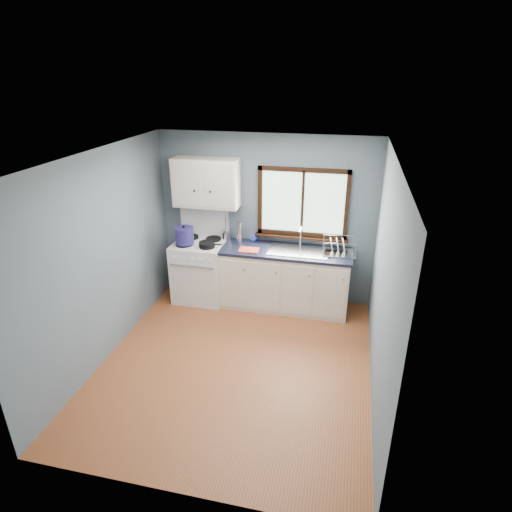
% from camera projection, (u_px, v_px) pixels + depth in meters
% --- Properties ---
extents(floor, '(3.20, 3.60, 0.02)m').
position_uv_depth(floor, '(236.00, 364.00, 5.24)').
color(floor, '#9D522B').
rests_on(floor, ground).
extents(ceiling, '(3.20, 3.60, 0.02)m').
position_uv_depth(ceiling, '(231.00, 156.00, 4.22)').
color(ceiling, white).
rests_on(ceiling, wall_back).
extents(wall_back, '(3.20, 0.02, 2.50)m').
position_uv_depth(wall_back, '(266.00, 219.00, 6.34)').
color(wall_back, slate).
rests_on(wall_back, ground).
extents(wall_front, '(3.20, 0.02, 2.50)m').
position_uv_depth(wall_front, '(168.00, 377.00, 3.11)').
color(wall_front, slate).
rests_on(wall_front, ground).
extents(wall_left, '(0.02, 3.60, 2.50)m').
position_uv_depth(wall_left, '(102.00, 258.00, 5.05)').
color(wall_left, slate).
rests_on(wall_left, ground).
extents(wall_right, '(0.02, 3.60, 2.50)m').
position_uv_depth(wall_right, '(384.00, 286.00, 4.40)').
color(wall_right, slate).
rests_on(wall_right, ground).
extents(gas_range, '(0.76, 0.69, 1.36)m').
position_uv_depth(gas_range, '(201.00, 269.00, 6.54)').
color(gas_range, white).
rests_on(gas_range, floor).
extents(base_cabinets, '(1.85, 0.60, 0.88)m').
position_uv_depth(base_cabinets, '(285.00, 282.00, 6.33)').
color(base_cabinets, silver).
rests_on(base_cabinets, floor).
extents(countertop, '(1.89, 0.64, 0.04)m').
position_uv_depth(countertop, '(286.00, 251.00, 6.13)').
color(countertop, black).
rests_on(countertop, base_cabinets).
extents(sink, '(0.84, 0.46, 0.44)m').
position_uv_depth(sink, '(298.00, 255.00, 6.11)').
color(sink, silver).
rests_on(sink, countertop).
extents(window, '(1.36, 0.10, 1.03)m').
position_uv_depth(window, '(302.00, 208.00, 6.11)').
color(window, '#9EC6A8').
rests_on(window, wall_back).
extents(upper_cabinets, '(0.95, 0.35, 0.70)m').
position_uv_depth(upper_cabinets, '(206.00, 183.00, 6.13)').
color(upper_cabinets, silver).
rests_on(upper_cabinets, wall_back).
extents(skillet, '(0.34, 0.23, 0.05)m').
position_uv_depth(skillet, '(207.00, 244.00, 6.17)').
color(skillet, black).
rests_on(skillet, gas_range).
extents(stockpot, '(0.34, 0.34, 0.27)m').
position_uv_depth(stockpot, '(184.00, 235.00, 6.21)').
color(stockpot, navy).
rests_on(stockpot, gas_range).
extents(utensil_crock, '(0.18, 0.18, 0.42)m').
position_uv_depth(utensil_crock, '(227.00, 235.00, 6.44)').
color(utensil_crock, silver).
rests_on(utensil_crock, countertop).
extents(thermos, '(0.10, 0.10, 0.33)m').
position_uv_depth(thermos, '(239.00, 233.00, 6.28)').
color(thermos, silver).
rests_on(thermos, countertop).
extents(soap_bottle, '(0.13, 0.13, 0.28)m').
position_uv_depth(soap_bottle, '(253.00, 233.00, 6.36)').
color(soap_bottle, blue).
rests_on(soap_bottle, countertop).
extents(dish_towel, '(0.29, 0.21, 0.02)m').
position_uv_depth(dish_towel, '(249.00, 250.00, 6.09)').
color(dish_towel, '#E85335').
rests_on(dish_towel, countertop).
extents(dish_rack, '(0.48, 0.39, 0.23)m').
position_uv_depth(dish_rack, '(338.00, 249.00, 5.98)').
color(dish_rack, silver).
rests_on(dish_rack, countertop).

